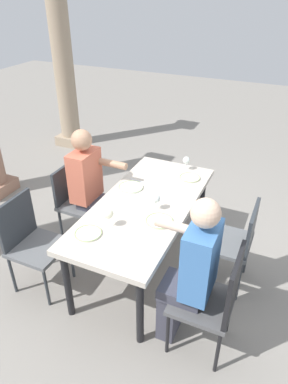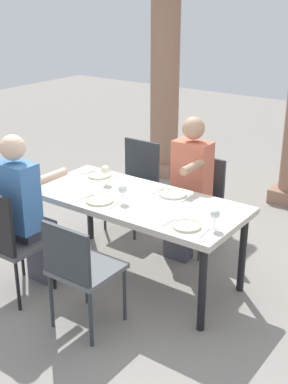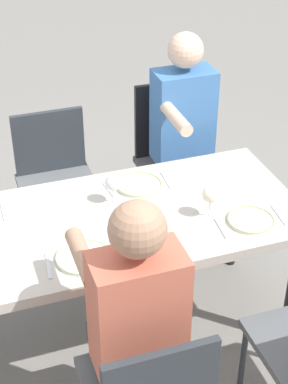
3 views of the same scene
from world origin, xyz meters
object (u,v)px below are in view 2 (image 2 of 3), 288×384
chair_west_north (135,180)px  wine_glass_3 (215,214)px  plate_0 (99,175)px  plate_3 (187,226)px  diner_man_white (25,209)px  wine_glass_0 (106,170)px  chair_west_south (8,237)px  chair_mid_north (198,196)px  dining_table (137,206)px  diner_woman_green (188,184)px  stone_column_near (165,66)px  wine_glass_1 (123,189)px  plate_1 (99,200)px  chair_mid_south (80,267)px  plate_2 (173,194)px

chair_west_north → wine_glass_3: 1.74m
plate_0 → plate_3: same height
diner_man_white → plate_0: 0.87m
diner_man_white → wine_glass_0: (0.20, 0.77, 0.15)m
chair_west_south → chair_mid_north: size_ratio=1.09×
chair_west_south → plate_0: 1.08m
dining_table → chair_mid_north: bearing=82.7°
diner_woman_green → plate_0: bearing=-150.1°
stone_column_near → wine_glass_1: bearing=-63.1°
chair_west_south → wine_glass_3: size_ratio=6.25×
chair_west_north → diner_man_white: bearing=-89.9°
chair_mid_north → diner_man_white: bearing=-116.8°
wine_glass_0 → chair_mid_north: bearing=52.1°
diner_woman_green → wine_glass_0: bearing=-137.0°
plate_1 → wine_glass_3: (0.99, 0.10, 0.10)m
plate_0 → stone_column_near: bearing=108.8°
diner_man_white → chair_mid_north: bearing=63.2°
chair_mid_south → wine_glass_3: bearing=45.7°
chair_mid_south → plate_0: (-0.71, 1.05, 0.23)m
plate_3 → wine_glass_3: 0.22m
dining_table → wine_glass_3: size_ratio=11.91×
plate_0 → plate_2: same height
chair_mid_north → chair_mid_south: same height
chair_west_north → wine_glass_1: 1.17m
wine_glass_0 → chair_west_north: bearing=106.0°
chair_west_north → chair_mid_south: 1.81m
diner_man_white → wine_glass_1: diner_man_white is taller
wine_glass_3 → plate_1: bearing=-174.3°
diner_woman_green → stone_column_near: size_ratio=0.45×
chair_mid_south → stone_column_near: (-1.46, 3.27, 0.90)m
stone_column_near → chair_mid_north: bearing=-48.0°
plate_0 → wine_glass_3: size_ratio=1.44×
diner_woman_green → plate_0: (-0.71, -0.41, 0.05)m
diner_man_white → stone_column_near: 3.24m
dining_table → plate_1: size_ratio=7.82×
diner_man_white → plate_1: size_ratio=5.76×
plate_1 → dining_table: bearing=47.4°
plate_1 → wine_glass_3: size_ratio=1.52×
diner_man_white → wine_glass_0: bearing=75.6°
chair_west_south → plate_2: size_ratio=3.97×
chair_west_south → chair_mid_north: chair_west_south is taller
plate_2 → wine_glass_1: bearing=-123.7°
dining_table → chair_west_south: chair_west_south is taller
wine_glass_1 → wine_glass_0: bearing=146.7°
diner_woman_green → chair_mid_north: bearing=90.9°
wine_glass_3 → dining_table: bearing=170.7°
plate_3 → plate_2: bearing=132.0°
chair_mid_north → wine_glass_3: wine_glass_3 is taller
plate_3 → plate_1: bearing=179.9°
dining_table → diner_man_white: bearing=-134.7°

